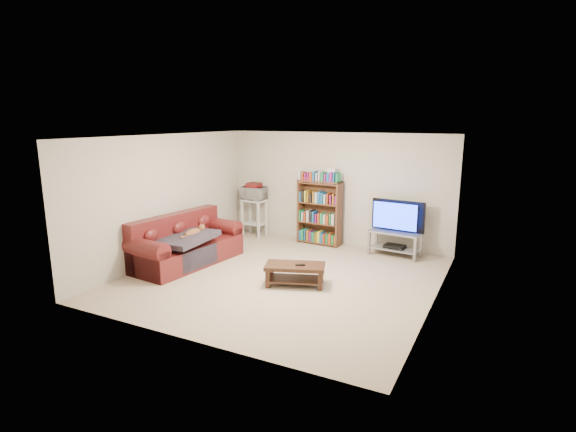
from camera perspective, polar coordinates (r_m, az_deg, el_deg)
The scene contains 19 objects.
floor at distance 7.81m, azimuth -0.68°, elevation -7.82°, with size 5.00×5.00×0.00m, color #C8B294.
ceiling at distance 7.34m, azimuth -0.73°, elevation 10.05°, with size 5.00×5.00×0.00m, color white.
wall_back at distance 9.74m, azimuth 6.13°, elevation 3.45°, with size 5.00×5.00×0.00m, color beige.
wall_front at distance 5.46m, azimuth -12.96°, elevation -3.87°, with size 5.00×5.00×0.00m, color beige.
wall_left at distance 8.90m, azimuth -15.13°, elevation 2.26°, with size 5.00×5.00×0.00m, color beige.
wall_right at distance 6.73m, azimuth 18.53°, elevation -1.13°, with size 5.00×5.00×0.00m, color beige.
sofa at distance 8.71m, azimuth -13.00°, elevation -3.77°, with size 1.15×2.24×0.92m.
blanket at distance 8.42m, azimuth -12.91°, elevation -2.78°, with size 0.83×1.08×0.10m, color #312C38.
cat at distance 8.54m, azimuth -11.99°, elevation -2.11°, with size 0.24×0.59×0.18m, color brown, non-canonical shape.
coffee_table at distance 7.41m, azimuth 0.91°, elevation -6.97°, with size 1.08×0.78×0.35m.
remote at distance 7.32m, azimuth 1.56°, elevation -6.23°, with size 0.16×0.04×0.02m, color black.
tv_stand at distance 9.17m, azimuth 13.43°, elevation -2.90°, with size 1.03×0.54×0.50m.
television at distance 9.06m, azimuth 13.57°, elevation -0.05°, with size 1.07×0.14×0.62m, color black.
dvd_player at distance 9.20m, azimuth 13.38°, elevation -3.78°, with size 0.40×0.28×0.06m, color black.
bookshelf at distance 9.70m, azimuth 4.02°, elevation 0.55°, with size 0.98×0.36×1.39m.
shelf_clutter at distance 9.54m, azimuth 4.65°, elevation 5.09°, with size 0.71×0.23×0.28m.
microwave_stand at distance 10.40m, azimuth -4.32°, elevation 0.43°, with size 0.57×0.44×0.86m.
microwave at distance 10.31m, azimuth -4.36°, elevation 2.92°, with size 0.53×0.36×0.29m, color silver.
game_boxes at distance 10.29m, azimuth -4.38°, elevation 3.86°, with size 0.31×0.27×0.05m, color maroon.
Camera 1 is at (3.40, -6.50, 2.69)m, focal length 28.00 mm.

